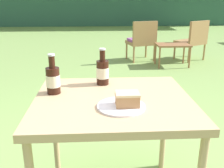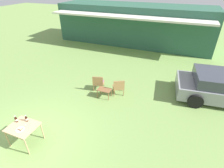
{
  "view_description": "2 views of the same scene",
  "coord_description": "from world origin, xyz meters",
  "px_view_note": "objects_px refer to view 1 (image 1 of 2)",
  "views": [
    {
      "loc": [
        -0.08,
        -1.34,
        1.26
      ],
      "look_at": [
        0.0,
        0.1,
        0.77
      ],
      "focal_mm": 42.0,
      "sensor_mm": 36.0,
      "label": 1
    },
    {
      "loc": [
        4.1,
        -2.63,
        4.68
      ],
      "look_at": [
        1.75,
        3.15,
        0.9
      ],
      "focal_mm": 28.0,
      "sensor_mm": 36.0,
      "label": 2
    }
  ],
  "objects_px": {
    "wicker_chair_plain": "(194,39)",
    "cola_bottle_far": "(53,79)",
    "wicker_chair_cushioned": "(142,39)",
    "cola_bottle_near": "(103,71)",
    "garden_side_table": "(173,47)",
    "cake_on_plate": "(125,102)",
    "patio_table": "(113,110)"
  },
  "relations": [
    {
      "from": "wicker_chair_plain",
      "to": "cola_bottle_far",
      "type": "relative_size",
      "value": 3.4
    },
    {
      "from": "wicker_chair_plain",
      "to": "wicker_chair_cushioned",
      "type": "bearing_deg",
      "value": -29.28
    },
    {
      "from": "wicker_chair_plain",
      "to": "cola_bottle_near",
      "type": "height_order",
      "value": "cola_bottle_near"
    },
    {
      "from": "garden_side_table",
      "to": "cola_bottle_near",
      "type": "relative_size",
      "value": 2.58
    },
    {
      "from": "wicker_chair_plain",
      "to": "cake_on_plate",
      "type": "bearing_deg",
      "value": 36.77
    },
    {
      "from": "wicker_chair_cushioned",
      "to": "cola_bottle_near",
      "type": "xyz_separation_m",
      "value": [
        -0.85,
        -3.53,
        0.37
      ]
    },
    {
      "from": "patio_table",
      "to": "cola_bottle_near",
      "type": "height_order",
      "value": "cola_bottle_near"
    },
    {
      "from": "wicker_chair_cushioned",
      "to": "cola_bottle_near",
      "type": "distance_m",
      "value": 3.65
    },
    {
      "from": "wicker_chair_plain",
      "to": "cola_bottle_far",
      "type": "xyz_separation_m",
      "value": [
        -2.17,
        -3.66,
        0.36
      ]
    },
    {
      "from": "wicker_chair_cushioned",
      "to": "cake_on_plate",
      "type": "height_order",
      "value": "cake_on_plate"
    },
    {
      "from": "cake_on_plate",
      "to": "wicker_chair_plain",
      "type": "bearing_deg",
      "value": 65.37
    },
    {
      "from": "wicker_chair_cushioned",
      "to": "cola_bottle_far",
      "type": "xyz_separation_m",
      "value": [
        -1.14,
        -3.68,
        0.37
      ]
    },
    {
      "from": "patio_table",
      "to": "cola_bottle_far",
      "type": "bearing_deg",
      "value": 163.3
    },
    {
      "from": "wicker_chair_cushioned",
      "to": "cake_on_plate",
      "type": "xyz_separation_m",
      "value": [
        -0.75,
        -3.9,
        0.31
      ]
    },
    {
      "from": "patio_table",
      "to": "wicker_chair_plain",
      "type": "bearing_deg",
      "value": 64.03
    },
    {
      "from": "wicker_chair_plain",
      "to": "garden_side_table",
      "type": "distance_m",
      "value": 0.68
    },
    {
      "from": "wicker_chair_plain",
      "to": "cola_bottle_near",
      "type": "xyz_separation_m",
      "value": [
        -1.89,
        -3.52,
        0.36
      ]
    },
    {
      "from": "wicker_chair_plain",
      "to": "patio_table",
      "type": "relative_size",
      "value": 0.91
    },
    {
      "from": "patio_table",
      "to": "cake_on_plate",
      "type": "distance_m",
      "value": 0.17
    },
    {
      "from": "garden_side_table",
      "to": "cola_bottle_far",
      "type": "xyz_separation_m",
      "value": [
        -1.64,
        -3.24,
        0.44
      ]
    },
    {
      "from": "wicker_chair_plain",
      "to": "garden_side_table",
      "type": "relative_size",
      "value": 1.32
    },
    {
      "from": "wicker_chair_cushioned",
      "to": "cake_on_plate",
      "type": "distance_m",
      "value": 3.98
    },
    {
      "from": "patio_table",
      "to": "cola_bottle_far",
      "type": "xyz_separation_m",
      "value": [
        -0.34,
        0.1,
        0.15
      ]
    },
    {
      "from": "cake_on_plate",
      "to": "cola_bottle_near",
      "type": "distance_m",
      "value": 0.39
    },
    {
      "from": "cola_bottle_far",
      "to": "patio_table",
      "type": "bearing_deg",
      "value": -16.7
    },
    {
      "from": "garden_side_table",
      "to": "cola_bottle_near",
      "type": "distance_m",
      "value": 3.4
    },
    {
      "from": "wicker_chair_cushioned",
      "to": "wicker_chair_plain",
      "type": "height_order",
      "value": "same"
    },
    {
      "from": "garden_side_table",
      "to": "cake_on_plate",
      "type": "bearing_deg",
      "value": -109.85
    },
    {
      "from": "patio_table",
      "to": "cola_bottle_near",
      "type": "xyz_separation_m",
      "value": [
        -0.05,
        0.25,
        0.15
      ]
    },
    {
      "from": "garden_side_table",
      "to": "cola_bottle_far",
      "type": "relative_size",
      "value": 2.58
    },
    {
      "from": "wicker_chair_cushioned",
      "to": "cola_bottle_near",
      "type": "height_order",
      "value": "cola_bottle_near"
    },
    {
      "from": "wicker_chair_cushioned",
      "to": "garden_side_table",
      "type": "xyz_separation_m",
      "value": [
        0.5,
        -0.44,
        -0.07
      ]
    }
  ]
}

